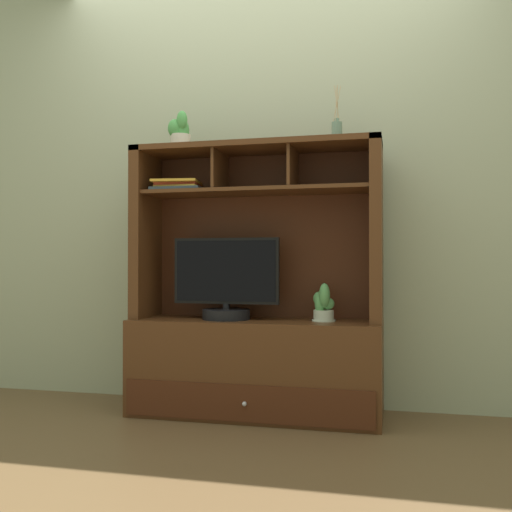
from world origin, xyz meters
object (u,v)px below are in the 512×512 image
(media_console, at_px, (256,334))
(diffuser_bottle, at_px, (337,131))
(magazine_stack_left, at_px, (179,186))
(potted_succulent, at_px, (180,133))
(potted_orchid, at_px, (323,305))
(tv_monitor, at_px, (226,286))

(media_console, distance_m, diffuser_bottle, 1.16)
(magazine_stack_left, distance_m, diffuser_bottle, 0.91)
(potted_succulent, bearing_deg, diffuser_bottle, 1.26)
(magazine_stack_left, xyz_separation_m, potted_succulent, (-0.00, 0.04, 0.30))
(potted_orchid, distance_m, magazine_stack_left, 1.02)
(potted_orchid, distance_m, diffuser_bottle, 0.92)
(potted_orchid, bearing_deg, potted_succulent, 179.19)
(diffuser_bottle, relative_size, potted_succulent, 1.46)
(tv_monitor, distance_m, potted_succulent, 0.89)
(potted_orchid, height_order, potted_succulent, potted_succulent)
(magazine_stack_left, relative_size, potted_succulent, 1.43)
(media_console, relative_size, potted_succulent, 7.11)
(tv_monitor, bearing_deg, potted_orchid, 2.89)
(tv_monitor, bearing_deg, diffuser_bottle, 5.49)
(potted_succulent, bearing_deg, tv_monitor, -7.70)
(tv_monitor, relative_size, magazine_stack_left, 1.99)
(media_console, height_order, magazine_stack_left, media_console)
(magazine_stack_left, height_order, diffuser_bottle, diffuser_bottle)
(tv_monitor, height_order, diffuser_bottle, diffuser_bottle)
(potted_succulent, bearing_deg, potted_orchid, -0.81)
(media_console, relative_size, diffuser_bottle, 4.88)
(media_console, distance_m, tv_monitor, 0.31)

